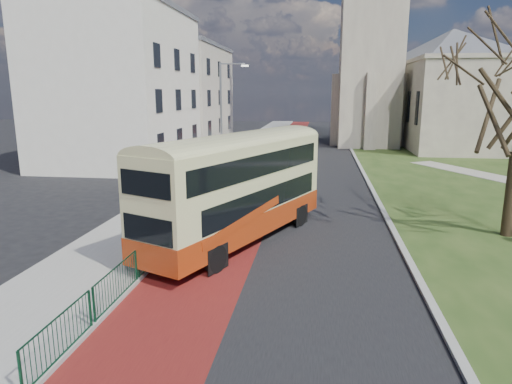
# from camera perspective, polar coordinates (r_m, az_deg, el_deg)

# --- Properties ---
(ground) EXTENTS (160.00, 160.00, 0.00)m
(ground) POSITION_cam_1_polar(r_m,az_deg,el_deg) (16.67, -2.17, -8.86)
(ground) COLOR black
(ground) RESTS_ON ground
(road_carriageway) EXTENTS (9.00, 120.00, 0.01)m
(road_carriageway) POSITION_cam_1_polar(r_m,az_deg,el_deg) (35.82, 5.84, 2.63)
(road_carriageway) COLOR black
(road_carriageway) RESTS_ON ground
(bus_lane) EXTENTS (3.40, 120.00, 0.01)m
(bus_lane) POSITION_cam_1_polar(r_m,az_deg,el_deg) (36.02, 1.55, 2.75)
(bus_lane) COLOR #591414
(bus_lane) RESTS_ON ground
(pavement_west) EXTENTS (4.00, 120.00, 0.12)m
(pavement_west) POSITION_cam_1_polar(r_m,az_deg,el_deg) (36.63, -4.38, 2.96)
(pavement_west) COLOR gray
(pavement_west) RESTS_ON ground
(kerb_west) EXTENTS (0.25, 120.00, 0.13)m
(kerb_west) POSITION_cam_1_polar(r_m,az_deg,el_deg) (36.25, -1.29, 2.91)
(kerb_west) COLOR #999993
(kerb_west) RESTS_ON ground
(kerb_east) EXTENTS (0.25, 80.00, 0.13)m
(kerb_east) POSITION_cam_1_polar(r_m,az_deg,el_deg) (37.91, 12.94, 3.01)
(kerb_east) COLOR #999993
(kerb_east) RESTS_ON ground
(pedestrian_railing) EXTENTS (0.07, 24.00, 1.12)m
(pedestrian_railing) POSITION_cam_1_polar(r_m,az_deg,el_deg) (20.86, -8.25, -2.99)
(pedestrian_railing) COLOR #0D3A23
(pedestrian_railing) RESTS_ON ground
(gothic_church) EXTENTS (16.38, 18.00, 40.00)m
(gothic_church) POSITION_cam_1_polar(r_m,az_deg,el_deg) (54.64, 19.35, 19.20)
(gothic_church) COLOR gray
(gothic_church) RESTS_ON ground
(street_block_near) EXTENTS (10.30, 14.30, 13.00)m
(street_block_near) POSITION_cam_1_polar(r_m,az_deg,el_deg) (40.89, -16.64, 12.56)
(street_block_near) COLOR beige
(street_block_near) RESTS_ON ground
(street_block_far) EXTENTS (10.30, 16.30, 11.50)m
(street_block_far) POSITION_cam_1_polar(r_m,az_deg,el_deg) (55.87, -9.69, 11.94)
(street_block_far) COLOR #B5AB99
(street_block_far) RESTS_ON ground
(streetlamp) EXTENTS (2.13, 0.18, 8.00)m
(streetlamp) POSITION_cam_1_polar(r_m,az_deg,el_deg) (34.07, -4.14, 9.93)
(streetlamp) COLOR gray
(streetlamp) RESTS_ON pavement_west
(bus) EXTENTS (6.22, 10.35, 4.28)m
(bus) POSITION_cam_1_polar(r_m,az_deg,el_deg) (18.24, -2.18, 1.02)
(bus) COLOR #932D0D
(bus) RESTS_ON ground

